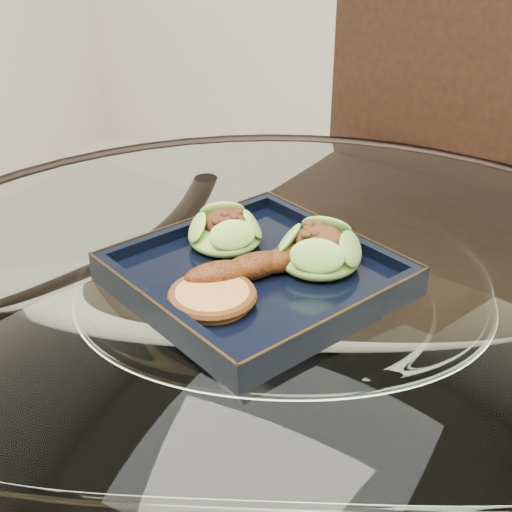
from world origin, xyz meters
The scene contains 7 objects.
dining_table centered at (0.00, 0.00, 0.60)m, with size 1.13×1.13×0.77m.
dining_chair centered at (0.00, 0.45, 0.57)m, with size 0.48×0.48×1.02m.
navy_plate centered at (-0.05, 0.03, 0.77)m, with size 0.27×0.27×0.02m, color black.
lettuce_wrap_left centered at (-0.11, 0.07, 0.80)m, with size 0.09×0.09×0.03m, color #78AC31.
lettuce_wrap_right centered at (0.00, 0.08, 0.80)m, with size 0.09×0.09×0.03m, color #5D8E29.
roasted_plantain centered at (-0.05, 0.02, 0.80)m, with size 0.15×0.03×0.03m, color #6A2C0B.
crumb_patty centered at (-0.06, -0.05, 0.79)m, with size 0.08×0.08×0.02m, color #B87E3D.
Camera 1 is at (0.29, -0.57, 1.18)m, focal length 50.00 mm.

